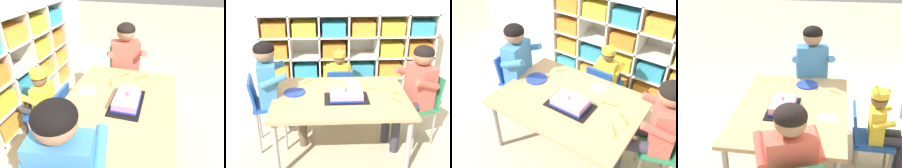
% 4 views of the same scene
% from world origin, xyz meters
% --- Properties ---
extents(ground, '(16.00, 16.00, 0.00)m').
position_xyz_m(ground, '(0.00, 0.00, 0.00)').
color(ground, beige).
extents(storage_cubby_shelf, '(2.28, 0.38, 1.15)m').
position_xyz_m(storage_cubby_shelf, '(0.16, 1.26, 0.55)').
color(storage_cubby_shelf, silver).
rests_on(storage_cubby_shelf, ground).
extents(activity_table, '(1.25, 0.89, 0.59)m').
position_xyz_m(activity_table, '(0.00, 0.00, 0.54)').
color(activity_table, tan).
rests_on(activity_table, ground).
extents(classroom_chair_blue, '(0.31, 0.35, 0.63)m').
position_xyz_m(classroom_chair_blue, '(0.02, 0.62, 0.38)').
color(classroom_chair_blue, '#1E4CA8').
rests_on(classroom_chair_blue, ground).
extents(child_with_crown, '(0.30, 0.31, 0.83)m').
position_xyz_m(child_with_crown, '(0.02, 0.73, 0.52)').
color(child_with_crown, yellow).
rests_on(child_with_crown, ground).
extents(classroom_chair_adult_side, '(0.39, 0.38, 0.76)m').
position_xyz_m(classroom_chair_adult_side, '(-0.74, 0.09, 0.48)').
color(classroom_chair_adult_side, '#1E4CA8').
rests_on(classroom_chair_adult_side, ground).
extents(adult_helper_seated, '(0.46, 0.44, 1.10)m').
position_xyz_m(adult_helper_seated, '(-0.62, 0.11, 0.69)').
color(adult_helper_seated, '#3D7FBC').
rests_on(adult_helper_seated, ground).
extents(classroom_chair_guest_side, '(0.41, 0.42, 0.73)m').
position_xyz_m(classroom_chair_guest_side, '(0.84, 0.13, 0.45)').
color(classroom_chair_guest_side, '#238451').
rests_on(classroom_chair_guest_side, ground).
extents(guest_at_table_side, '(0.48, 0.46, 1.04)m').
position_xyz_m(guest_at_table_side, '(0.73, 0.09, 0.64)').
color(guest_at_table_side, '#D15647').
rests_on(guest_at_table_side, ground).
extents(birthday_cake_on_tray, '(0.40, 0.25, 0.11)m').
position_xyz_m(birthday_cake_on_tray, '(0.05, -0.07, 0.62)').
color(birthday_cake_on_tray, black).
rests_on(birthday_cake_on_tray, activity_table).
extents(paper_plate_stack, '(0.20, 0.20, 0.01)m').
position_xyz_m(paper_plate_stack, '(-0.44, 0.08, 0.60)').
color(paper_plate_stack, '#233DA3').
rests_on(paper_plate_stack, activity_table).
extents(paper_napkin_square, '(0.15, 0.15, 0.00)m').
position_xyz_m(paper_napkin_square, '(0.13, 0.30, 0.59)').
color(paper_napkin_square, white).
rests_on(paper_napkin_square, activity_table).
extents(fork_near_cake_tray, '(0.09, 0.10, 0.00)m').
position_xyz_m(fork_near_cake_tray, '(-0.32, 0.34, 0.59)').
color(fork_near_cake_tray, orange).
rests_on(fork_near_cake_tray, activity_table).
extents(fork_scattered_mid_table, '(0.14, 0.04, 0.00)m').
position_xyz_m(fork_scattered_mid_table, '(0.32, 0.14, 0.59)').
color(fork_scattered_mid_table, orange).
rests_on(fork_scattered_mid_table, activity_table).
extents(fork_at_table_front_edge, '(0.12, 0.10, 0.00)m').
position_xyz_m(fork_at_table_front_edge, '(0.51, 0.04, 0.59)').
color(fork_at_table_front_edge, orange).
rests_on(fork_at_table_front_edge, activity_table).
extents(fork_by_napkin, '(0.09, 0.12, 0.00)m').
position_xyz_m(fork_by_napkin, '(0.50, -0.12, 0.59)').
color(fork_by_napkin, orange).
rests_on(fork_by_napkin, activity_table).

